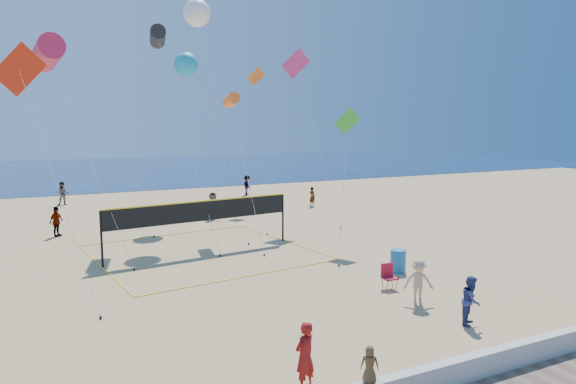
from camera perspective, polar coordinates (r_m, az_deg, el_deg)
name	(u,v)px	position (r m, az deg, el deg)	size (l,w,h in m)	color
ground	(353,344)	(15.49, 7.27, -16.36)	(120.00, 120.00, 0.00)	tan
ocean	(102,170)	(74.46, -19.97, 2.31)	(140.00, 50.00, 0.03)	navy
seawall	(424,380)	(13.21, 14.90, -19.55)	(32.00, 0.30, 0.60)	silver
woman	(305,356)	(12.72, 1.87, -17.74)	(0.61, 0.40, 1.66)	maroon
toddler	(370,364)	(12.03, 9.06, -18.39)	(0.41, 0.27, 0.84)	brown
bystander_a	(471,300)	(17.41, 19.69, -11.27)	(0.76, 0.59, 1.55)	navy
bystander_b	(418,281)	(18.76, 14.30, -9.61)	(1.03, 0.59, 1.60)	tan
far_person_0	(56,222)	(31.48, -24.35, -3.03)	(0.99, 0.41, 1.68)	gray
far_person_1	(213,206)	(34.31, -8.36, -1.53)	(1.64, 0.52, 1.77)	gray
far_person_2	(312,197)	(39.19, 2.70, -0.52)	(0.55, 0.36, 1.50)	gray
far_person_3	(63,194)	(43.31, -23.74, -0.17)	(0.89, 0.69, 1.82)	gray
far_person_4	(247,185)	(45.48, -4.56, 0.74)	(1.12, 0.65, 1.74)	gray
camp_chair	(388,275)	(20.25, 11.11, -9.00)	(0.56, 0.68, 1.07)	#A2122A
trash_barrel	(398,261)	(22.49, 12.13, -7.50)	(0.65, 0.65, 0.97)	#1962A4
volleyball_net	(201,217)	(25.31, -9.62, -2.74)	(10.78, 10.65, 2.58)	black
kite_0	(47,53)	(27.26, -25.19, 13.78)	(3.59, 6.47, 10.33)	#C42249
kite_1	(158,37)	(31.12, -14.27, 16.37)	(1.68, 8.41, 11.72)	black
kite_2	(231,100)	(29.76, -6.34, 10.08)	(1.10, 6.93, 8.05)	orange
kite_3	(22,79)	(20.75, -27.44, 11.13)	(2.89, 4.30, 9.14)	red
kite_4	(347,129)	(27.02, 6.56, 6.94)	(3.73, 4.54, 7.12)	green
kite_5	(298,70)	(33.74, 1.07, 13.39)	(1.98, 4.48, 11.09)	#D73473
kite_6	(197,13)	(32.88, -10.09, 18.99)	(2.04, 7.56, 13.65)	white
kite_7	(186,64)	(35.18, -11.26, 13.73)	(3.49, 8.63, 10.91)	#1A9FD2
kite_9	(257,86)	(39.73, -3.46, 11.72)	(1.45, 3.44, 10.56)	orange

